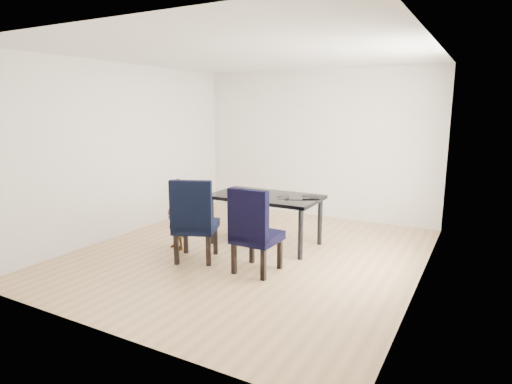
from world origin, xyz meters
The scene contains 14 objects.
floor centered at (0.00, 0.00, -0.01)m, with size 4.50×5.00×0.01m, color tan.
ceiling centered at (0.00, 0.00, 2.71)m, with size 4.50×5.00×0.01m, color white.
wall_back centered at (0.00, 2.50, 1.35)m, with size 4.50×0.01×2.70m, color white.
wall_front centered at (0.00, -2.50, 1.35)m, with size 4.50×0.01×2.70m, color silver.
wall_left centered at (-2.25, 0.00, 1.35)m, with size 0.01×5.00×2.70m, color silver.
wall_right centered at (2.25, 0.00, 1.35)m, with size 0.01×5.00×2.70m, color white.
dining_table centered at (0.00, 0.50, 0.38)m, with size 1.60×0.90×0.75m, color black.
chair_left centered at (-0.51, -0.53, 0.56)m, with size 0.54×0.56×1.12m, color black.
chair_right centered at (0.41, -0.52, 0.54)m, with size 0.52×0.54×1.08m, color black.
child centered at (-1.03, -0.31, 0.51)m, with size 0.37×0.25×1.02m, color #FF4315.
plate centered at (-0.38, 0.39, 0.76)m, with size 0.26×0.26×0.01m, color white.
sandwich centered at (-0.38, 0.40, 0.79)m, with size 0.14×0.06×0.06m, color #A06639.
laptop centered at (0.68, 0.70, 0.76)m, with size 0.34×0.22×0.03m, color black.
cable_tangle centered at (0.34, 0.38, 0.75)m, with size 0.16×0.16×0.01m, color black.
Camera 1 is at (2.85, -4.98, 2.03)m, focal length 30.00 mm.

